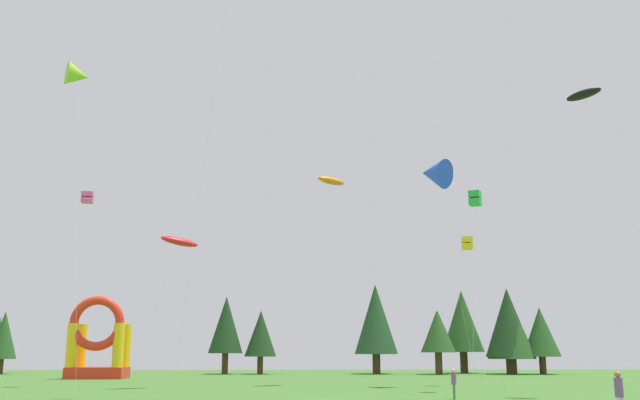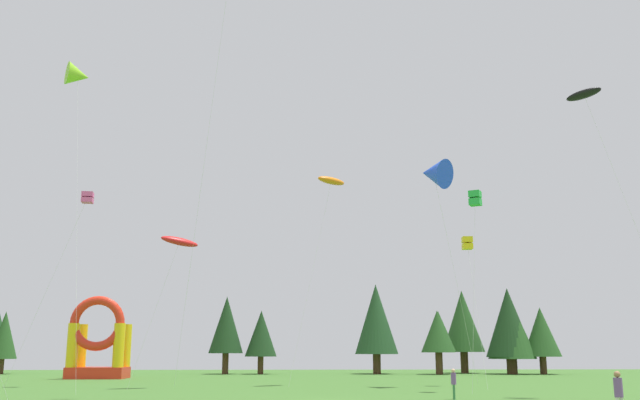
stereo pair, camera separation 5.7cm
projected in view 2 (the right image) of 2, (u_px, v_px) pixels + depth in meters
kite_blue_delta at (434, 173)px, 52.42m from camera, size 5.28×5.31×17.02m
kite_orange_parafoil at (331, 181)px, 54.46m from camera, size 4.64×4.38×16.02m
kite_red_parafoil at (180, 242)px, 49.21m from camera, size 4.27×2.59×10.69m
kite_pink_box at (87, 198)px, 51.99m from camera, size 5.11×1.10×14.21m
kite_lime_delta at (78, 75)px, 51.66m from camera, size 4.75×7.89×23.63m
kite_black_parafoil at (584, 95)px, 41.88m from camera, size 5.24×2.81×18.26m
kite_green_box at (475, 199)px, 45.73m from camera, size 1.93×3.03×12.89m
kite_yellow_box at (467, 243)px, 52.56m from camera, size 0.78×4.89×11.02m
person_left_edge at (454, 381)px, 36.28m from camera, size 0.34×0.34×1.58m
person_midfield at (619, 392)px, 24.89m from camera, size 0.35×0.35×1.79m
inflatable_yellow_castle at (98, 347)px, 63.33m from camera, size 5.17×3.61×7.44m
tree_row_1 at (4, 335)px, 76.02m from camera, size 3.03×3.03×6.78m
tree_row_2 at (226, 325)px, 76.54m from camera, size 3.81×3.81×8.44m
tree_row_3 at (261, 334)px, 76.19m from camera, size 3.51×3.51×6.88m
tree_row_4 at (376, 319)px, 77.11m from camera, size 4.80×4.80×9.84m
tree_row_5 at (438, 332)px, 75.07m from camera, size 3.67×3.67×6.79m
tree_row_6 at (439, 331)px, 75.75m from camera, size 3.58×3.58×6.82m
tree_row_7 at (463, 321)px, 79.59m from camera, size 4.79×4.79×9.36m
tree_row_8 at (509, 323)px, 76.23m from camera, size 5.24×5.24×9.34m
tree_row_9 at (511, 327)px, 75.98m from camera, size 5.20×5.20×8.45m
tree_row_10 at (541, 332)px, 75.62m from camera, size 4.07×4.07×7.20m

